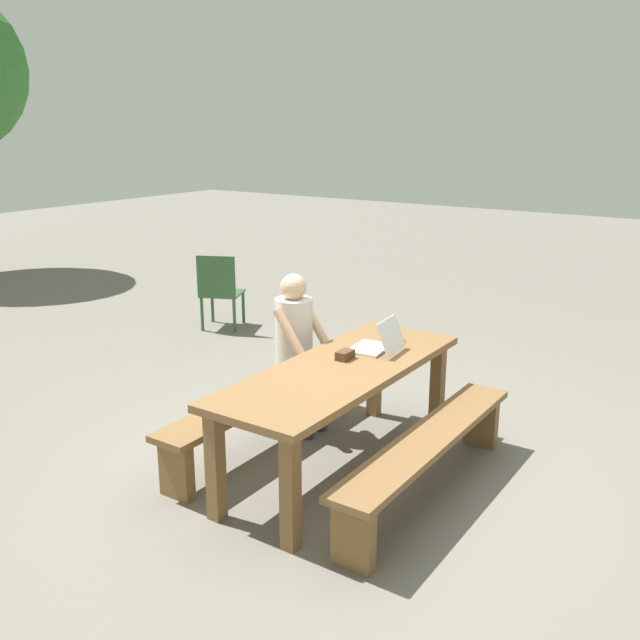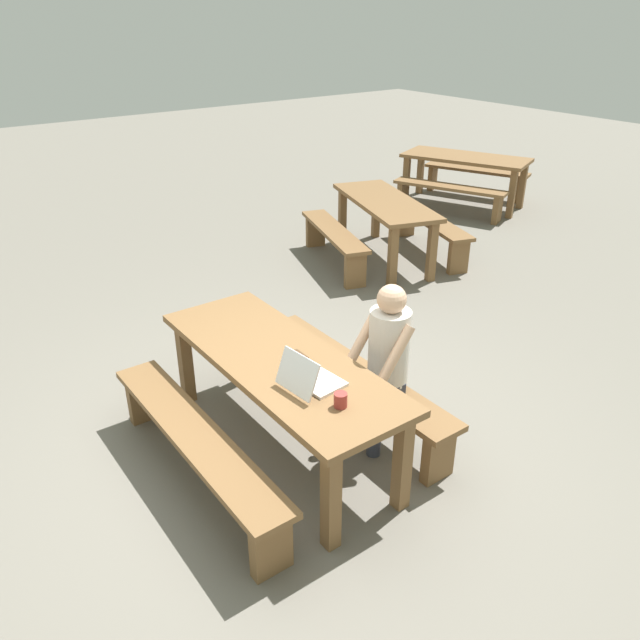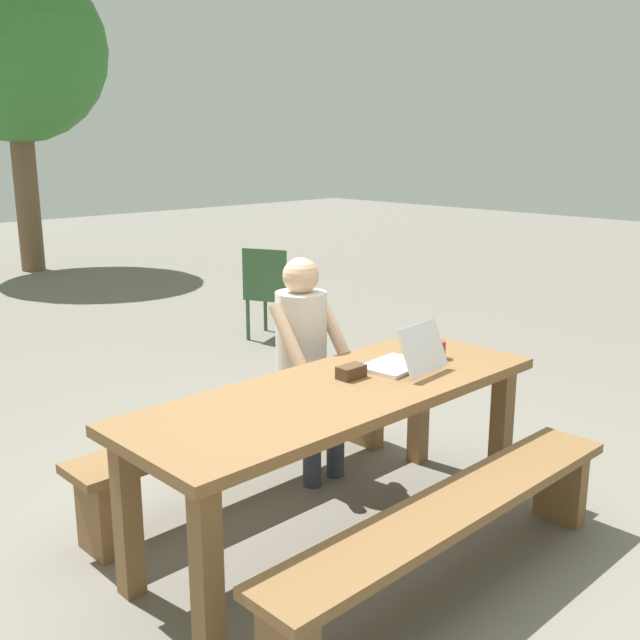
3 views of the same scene
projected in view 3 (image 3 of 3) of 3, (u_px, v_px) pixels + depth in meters
ground_plane at (338, 536)px, 3.52m from camera, size 30.00×30.00×0.00m
picnic_table_front at (339, 410)px, 3.37m from camera, size 2.08×0.75×0.75m
bench_near at (453, 524)px, 2.99m from camera, size 1.99×0.30×0.42m
bench_far at (251, 434)px, 3.90m from camera, size 1.99×0.30×0.42m
laptop at (406, 359)px, 3.58m from camera, size 0.35×0.36×0.24m
small_pouch at (351, 372)px, 3.47m from camera, size 0.14×0.08×0.06m
coffee_mug at (438, 349)px, 3.79m from camera, size 0.08×0.08×0.09m
person_seated at (306, 353)px, 4.03m from camera, size 0.39×0.40×1.23m
plastic_chair at (271, 292)px, 6.89m from camera, size 0.58×0.58×0.88m
tree_left at (14, 51)px, 10.00m from camera, size 2.50×2.50×4.29m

